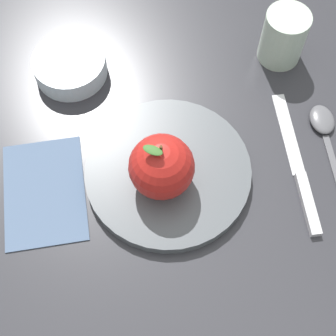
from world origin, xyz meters
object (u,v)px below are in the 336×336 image
dinner_plate (168,171)px  knife (300,173)px  cup (284,35)px  linen_napkin (44,191)px  side_bowl (70,64)px  spoon (325,131)px  apple (162,167)px

dinner_plate → knife: 0.18m
dinner_plate → knife: size_ratio=1.02×
cup → linen_napkin: cup is taller
side_bowl → cup: (-0.30, 0.08, 0.03)m
dinner_plate → cup: cup is taller
spoon → linen_napkin: spoon is taller
spoon → cup: bearing=-89.4°
dinner_plate → apple: (0.01, 0.01, 0.05)m
dinner_plate → knife: bearing=160.0°
side_bowl → cup: size_ratio=1.29×
apple → dinner_plate: bearing=-134.5°
dinner_plate → knife: (-0.17, 0.06, -0.01)m
spoon → dinner_plate: bearing=-3.4°
spoon → linen_napkin: 0.39m
apple → spoon: bearing=-180.0°
knife → spoon: spoon is taller
side_bowl → spoon: size_ratio=0.64×
cup → knife: 0.21m
knife → spoon: size_ratio=1.29×
side_bowl → dinner_plate: bearing=110.3°
apple → cup: bearing=-148.6°
apple → spoon: (-0.24, -0.00, -0.05)m
dinner_plate → linen_napkin: bearing=-11.2°
knife → spoon: (-0.06, -0.05, 0.00)m
apple → linen_napkin: apple is taller
knife → linen_napkin: size_ratio=1.41×
dinner_plate → linen_napkin: dinner_plate is taller
side_bowl → linen_napkin: size_ratio=0.70×
knife → apple: bearing=-14.6°
dinner_plate → linen_napkin: size_ratio=1.45×
apple → side_bowl: size_ratio=0.87×
cup → spoon: bearing=90.6°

